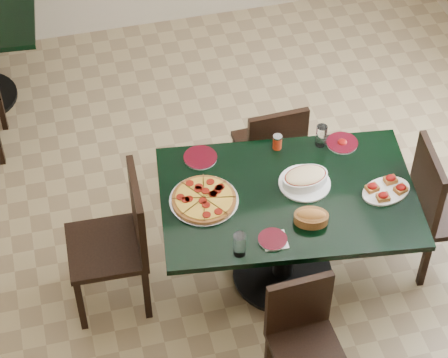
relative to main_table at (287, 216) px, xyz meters
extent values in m
plane|color=olive|center=(-0.28, 0.14, -0.57)|extent=(5.50, 5.50, 0.00)
cube|color=black|center=(0.00, 0.00, 0.16)|extent=(1.60, 1.15, 0.04)
cylinder|color=black|center=(0.00, 0.00, -0.21)|extent=(0.13, 0.13, 0.71)
cylinder|color=black|center=(0.00, 0.00, -0.55)|extent=(0.64, 0.64, 0.03)
cube|color=black|center=(0.10, 0.76, -0.16)|extent=(0.41, 0.41, 0.04)
cube|color=black|center=(0.11, 0.58, 0.07)|extent=(0.40, 0.06, 0.43)
cube|color=black|center=(0.27, 0.93, -0.38)|extent=(0.04, 0.04, 0.39)
cube|color=black|center=(0.28, 0.60, -0.38)|extent=(0.04, 0.04, 0.39)
cube|color=black|center=(-0.07, 0.92, -0.38)|extent=(0.04, 0.04, 0.39)
cube|color=black|center=(-0.06, 0.58, -0.38)|extent=(0.04, 0.04, 0.39)
cube|color=black|center=(-0.13, -0.82, -0.19)|extent=(0.39, 0.39, 0.04)
cube|color=black|center=(-0.13, -0.65, 0.03)|extent=(0.38, 0.06, 0.40)
cube|color=black|center=(-0.29, -0.67, -0.39)|extent=(0.04, 0.04, 0.36)
cube|color=black|center=(0.02, -0.65, -0.39)|extent=(0.04, 0.04, 0.36)
cube|color=black|center=(0.84, -0.09, 0.15)|extent=(0.09, 0.45, 0.48)
cube|color=black|center=(0.83, -0.28, -0.35)|extent=(0.04, 0.04, 0.44)
cube|color=black|center=(0.87, 0.10, -0.35)|extent=(0.04, 0.04, 0.44)
cube|color=black|center=(-1.08, 0.10, -0.10)|extent=(0.47, 0.47, 0.04)
cube|color=black|center=(-0.88, 0.09, 0.17)|extent=(0.06, 0.46, 0.49)
cube|color=black|center=(-1.27, 0.31, -0.34)|extent=(0.04, 0.04, 0.45)
cube|color=black|center=(-0.88, 0.29, -0.34)|extent=(0.04, 0.04, 0.45)
cube|color=black|center=(-1.29, -0.09, -0.34)|extent=(0.04, 0.04, 0.45)
cube|color=black|center=(-0.89, -0.11, -0.34)|extent=(0.04, 0.04, 0.45)
cube|color=black|center=(-1.62, 1.84, -0.36)|extent=(0.04, 0.04, 0.42)
cylinder|color=#B2B2B9|center=(-0.49, 0.07, 0.19)|extent=(0.40, 0.40, 0.01)
cylinder|color=brown|center=(-0.49, 0.07, 0.20)|extent=(0.38, 0.38, 0.02)
cylinder|color=gold|center=(-0.49, 0.07, 0.21)|extent=(0.33, 0.33, 0.01)
cylinder|color=white|center=(0.12, 0.06, 0.19)|extent=(0.31, 0.31, 0.01)
ellipsoid|color=beige|center=(0.12, 0.06, 0.25)|extent=(0.26, 0.18, 0.04)
ellipsoid|color=#B77B32|center=(0.06, -0.23, 0.24)|extent=(0.19, 0.13, 0.07)
cylinder|color=white|center=(-0.19, -0.31, 0.19)|extent=(0.16, 0.16, 0.01)
cylinder|color=#3A030C|center=(-0.19, -0.31, 0.19)|extent=(0.16, 0.16, 0.00)
cylinder|color=white|center=(0.45, 0.33, 0.19)|extent=(0.19, 0.19, 0.01)
cylinder|color=#3A030C|center=(0.45, 0.33, 0.19)|extent=(0.19, 0.19, 0.00)
ellipsoid|color=#910707|center=(0.45, 0.33, 0.20)|extent=(0.06, 0.06, 0.03)
cylinder|color=white|center=(-0.43, 0.42, 0.19)|extent=(0.20, 0.20, 0.01)
cylinder|color=#3A030C|center=(-0.43, 0.42, 0.19)|extent=(0.21, 0.21, 0.00)
cube|color=silver|center=(-0.18, -0.31, 0.18)|extent=(0.14, 0.14, 0.00)
cube|color=#B2B2B9|center=(-0.16, -0.31, 0.19)|extent=(0.02, 0.13, 0.00)
cylinder|color=white|center=(0.32, 0.36, 0.25)|extent=(0.07, 0.07, 0.15)
cylinder|color=white|center=(-0.39, -0.35, 0.26)|extent=(0.07, 0.07, 0.15)
cylinder|color=red|center=(0.05, 0.40, 0.23)|extent=(0.06, 0.06, 0.09)
cylinder|color=#B2B2B9|center=(0.05, 0.40, 0.27)|extent=(0.06, 0.06, 0.01)
camera|label=1|loc=(-1.21, -3.27, 3.90)|focal=70.00mm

